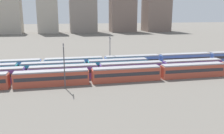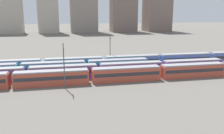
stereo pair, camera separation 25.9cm
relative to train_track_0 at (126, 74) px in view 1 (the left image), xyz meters
The scene contains 12 objects.
ground_plane 33.63m from the train_track_0, 166.57° to the left, with size 600.00×600.00×0.00m, color #666059.
train_track_0 is the anchor object (origin of this frame).
train_track_1 8.37m from the train_track_0, 141.57° to the left, with size 74.70×3.06×3.75m.
train_track_2 21.41m from the train_track_0, 150.94° to the left, with size 55.80×3.06×3.75m.
train_track_3 16.79m from the train_track_0, 68.30° to the left, with size 93.60×3.06×3.75m.
catenary_pole_1 19.10m from the train_track_0, 91.75° to the left, with size 0.24×3.20×9.89m.
catenary_pole_2 16.64m from the train_track_0, 168.23° to the right, with size 0.24×3.20×10.72m.
distant_building_1 163.49m from the train_track_0, 110.86° to the left, with size 21.20×14.60×33.99m, color #B2A899.
distant_building_2 155.95m from the train_track_0, 99.92° to the left, with size 16.61×13.54×47.30m, color #B2A899.
distant_building_3 153.90m from the train_track_0, 88.98° to the left, with size 22.58×17.40×50.24m, color gray.
distant_building_4 157.90m from the train_track_0, 76.03° to the left, with size 22.24×15.37×41.77m, color #7A665B.
distant_building_5 168.36m from the train_track_0, 65.47° to the left, with size 21.86×20.45×43.15m, color #7A665B.
Camera 1 is at (16.59, -58.26, 17.78)m, focal length 38.34 mm.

